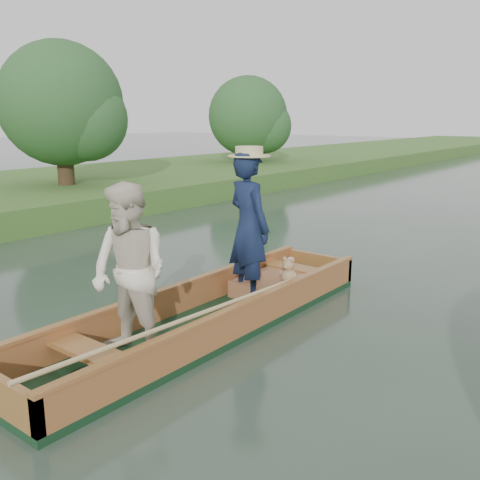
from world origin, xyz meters
The scene contains 3 objects.
ground centered at (0.00, 0.00, 0.00)m, with size 120.00×120.00×0.00m, color #283D30.
trees_far centered at (-1.97, 10.22, 2.51)m, with size 22.72×12.37×4.38m.
punt centered at (-0.01, -0.09, 0.68)m, with size 1.12×5.10×2.02m.
Camera 1 is at (3.86, -4.31, 2.39)m, focal length 40.00 mm.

